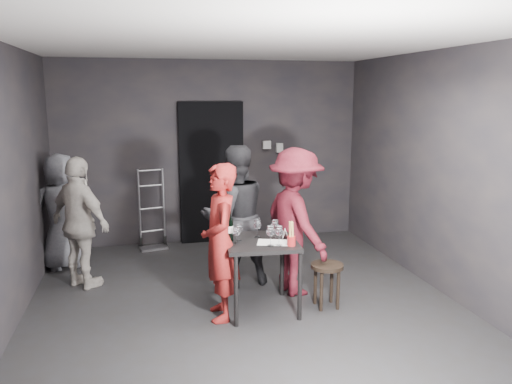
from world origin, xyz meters
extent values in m
cube|color=black|center=(0.00, 0.00, 0.00)|extent=(4.50, 5.00, 0.02)
cube|color=silver|center=(0.00, 0.00, 2.70)|extent=(4.50, 5.00, 0.02)
cube|color=black|center=(0.00, 2.50, 1.35)|extent=(4.50, 0.04, 2.70)
cube|color=black|center=(0.00, -2.50, 1.35)|extent=(4.50, 0.04, 2.70)
cube|color=black|center=(-2.25, 0.00, 1.35)|extent=(0.04, 5.00, 2.70)
cube|color=black|center=(2.25, 0.00, 1.35)|extent=(0.04, 5.00, 2.70)
cube|color=black|center=(0.00, 2.44, 1.05)|extent=(0.95, 0.10, 2.10)
cube|color=#B7B7B2|center=(0.85, 2.45, 1.45)|extent=(0.12, 0.06, 0.12)
cube|color=#B7B7B2|center=(1.05, 2.45, 1.40)|extent=(0.10, 0.06, 0.14)
cylinder|color=#B2B2B7|center=(-1.07, 2.34, 0.58)|extent=(0.03, 0.03, 1.15)
cylinder|color=#B2B2B7|center=(-0.72, 2.34, 0.58)|extent=(0.03, 0.03, 1.15)
cube|color=#B2B2B7|center=(-0.90, 2.23, 0.01)|extent=(0.38, 0.21, 0.03)
cylinder|color=black|center=(-1.07, 2.37, 0.08)|extent=(0.04, 0.16, 0.16)
cylinder|color=black|center=(-0.72, 2.37, 0.08)|extent=(0.04, 0.16, 0.16)
cube|color=black|center=(0.14, -0.13, 0.73)|extent=(0.72, 0.72, 0.04)
cylinder|color=black|center=(-0.18, -0.45, 0.35)|extent=(0.04, 0.04, 0.71)
cylinder|color=black|center=(0.46, -0.45, 0.35)|extent=(0.04, 0.04, 0.71)
cylinder|color=black|center=(-0.18, 0.19, 0.35)|extent=(0.04, 0.04, 0.71)
cylinder|color=black|center=(0.46, 0.19, 0.35)|extent=(0.04, 0.04, 0.71)
cylinder|color=#312017|center=(0.83, -0.22, 0.45)|extent=(0.34, 0.34, 0.04)
cylinder|color=#312017|center=(0.92, -0.12, 0.21)|extent=(0.04, 0.04, 0.41)
cylinder|color=#312017|center=(0.74, -0.12, 0.21)|extent=(0.04, 0.04, 0.41)
cylinder|color=#312017|center=(0.74, -0.31, 0.21)|extent=(0.04, 0.04, 0.41)
cylinder|color=#312017|center=(0.92, -0.31, 0.21)|extent=(0.04, 0.04, 0.41)
imported|color=maroon|center=(-0.29, -0.20, 0.81)|extent=(0.40, 0.60, 1.63)
imported|color=#232325|center=(0.02, 0.64, 0.90)|extent=(0.94, 0.62, 1.80)
imported|color=#5B141F|center=(0.63, 0.25, 0.90)|extent=(0.81, 1.25, 1.79)
imported|color=beige|center=(-1.72, 0.94, 0.78)|extent=(0.95, 0.95, 1.55)
imported|color=#595A61|center=(-2.02, 1.68, 0.74)|extent=(0.81, 0.60, 1.48)
cube|color=white|center=(0.25, -0.23, 0.75)|extent=(0.37, 0.30, 0.00)
cylinder|color=black|center=(-0.17, -0.07, 0.86)|extent=(0.08, 0.08, 0.22)
cylinder|color=black|center=(-0.17, -0.07, 1.02)|extent=(0.03, 0.03, 0.09)
cylinder|color=white|center=(-0.17, -0.07, 0.87)|extent=(0.08, 0.08, 0.07)
cylinder|color=#A31A1B|center=(0.39, -0.37, 0.80)|extent=(0.08, 0.08, 0.09)
camera|label=1|loc=(-1.00, -4.87, 2.22)|focal=35.00mm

